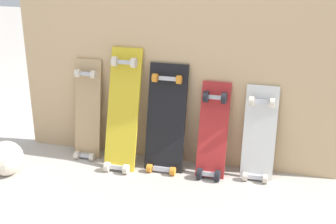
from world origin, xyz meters
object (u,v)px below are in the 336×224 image
object	(u,v)px
skateboard_natural	(88,115)
skateboard_black	(166,124)
skateboard_white	(259,139)
rubber_ball	(6,158)
skateboard_yellow	(122,115)
skateboard_red	(212,136)

from	to	relation	value
skateboard_natural	skateboard_black	distance (m)	0.53
skateboard_white	rubber_ball	xyz separation A→B (m)	(-1.45, -0.38, -0.13)
skateboard_yellow	skateboard_black	size ratio (longest dim) A/B	1.11
skateboard_red	skateboard_natural	bearing A→B (deg)	177.66
skateboard_red	rubber_ball	world-z (taller)	skateboard_red
skateboard_yellow	rubber_ball	bearing A→B (deg)	-152.87
skateboard_yellow	skateboard_black	world-z (taller)	skateboard_yellow
skateboard_natural	skateboard_black	size ratio (longest dim) A/B	0.99
skateboard_red	rubber_ball	distance (m)	1.24
skateboard_yellow	rubber_ball	world-z (taller)	skateboard_yellow
skateboard_natural	skateboard_red	xyz separation A→B (m)	(0.82, -0.03, -0.04)
rubber_ball	skateboard_white	bearing A→B (deg)	14.70
skateboard_yellow	skateboard_white	distance (m)	0.83
skateboard_natural	skateboard_black	world-z (taller)	skateboard_black
skateboard_red	skateboard_white	distance (m)	0.27
skateboard_black	skateboard_red	distance (m)	0.29
skateboard_yellow	skateboard_natural	bearing A→B (deg)	167.16
skateboard_black	skateboard_white	size ratio (longest dim) A/B	1.15
skateboard_black	skateboard_red	size ratio (longest dim) A/B	1.16
skateboard_white	skateboard_black	bearing A→B (deg)	-177.36
skateboard_yellow	skateboard_red	size ratio (longest dim) A/B	1.29
skateboard_yellow	rubber_ball	xyz separation A→B (m)	(-0.63, -0.32, -0.22)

